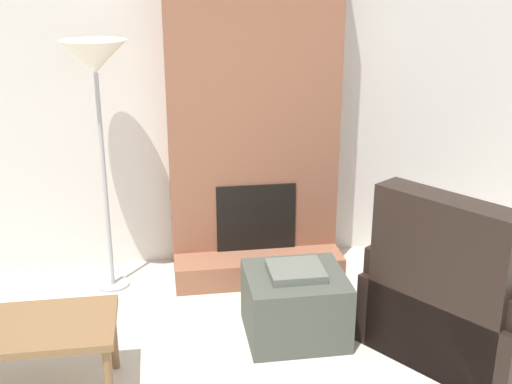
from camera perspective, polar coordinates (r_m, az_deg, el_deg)
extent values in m
cube|color=silver|center=(4.87, -0.65, 8.64)|extent=(7.13, 0.06, 2.60)
cube|color=#935B42|center=(4.68, -0.31, 8.21)|extent=(1.24, 0.33, 2.60)
cube|color=#935B42|center=(4.77, 0.28, -6.86)|extent=(1.24, 0.30, 0.19)
cube|color=black|center=(4.76, 0.01, -2.29)|extent=(0.59, 0.02, 0.51)
cube|color=#474C42|center=(4.08, 3.48, -9.97)|extent=(0.61, 0.56, 0.42)
cube|color=#60665B|center=(3.97, 3.55, -7.01)|extent=(0.34, 0.31, 0.05)
cube|color=black|center=(4.20, 18.58, -9.82)|extent=(1.39, 1.38, 0.45)
cube|color=black|center=(3.75, 16.02, -8.09)|extent=(0.63, 0.79, 1.05)
cube|color=black|center=(4.34, 13.94, -7.15)|extent=(0.84, 0.65, 0.62)
cube|color=brown|center=(3.59, -18.94, -11.32)|extent=(0.81, 0.52, 0.04)
cylinder|color=brown|center=(3.48, -12.93, -16.26)|extent=(0.04, 0.04, 0.41)
cylinder|color=brown|center=(3.85, -12.54, -12.43)|extent=(0.04, 0.04, 0.41)
cylinder|color=#ADADB2|center=(4.86, -12.58, -7.99)|extent=(0.24, 0.24, 0.02)
cylinder|color=#ADADB2|center=(4.57, -13.29, 0.72)|extent=(0.03, 0.03, 1.54)
cone|color=silver|center=(4.37, -14.17, 11.61)|extent=(0.44, 0.44, 0.21)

